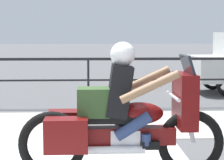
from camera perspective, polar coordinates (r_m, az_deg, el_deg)
name	(u,v)px	position (r m, az deg, el deg)	size (l,w,h in m)	color
sidewalk_band	(88,124)	(8.11, -3.17, -5.77)	(44.00, 2.40, 0.01)	#B7B2A8
fence_railing	(88,68)	(9.82, -3.12, 1.54)	(36.00, 0.05, 1.13)	black
motorcycle	(121,118)	(5.09, 1.20, -5.04)	(2.42, 0.76, 1.59)	black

